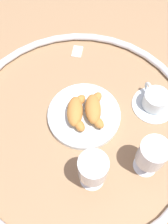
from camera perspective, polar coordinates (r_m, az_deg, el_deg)
The scene contains 9 objects.
ground_plane at distance 0.83m, azimuth -1.03°, elevation -2.66°, with size 2.20×2.20×0.00m, color #997551.
table_chrome_rim at distance 0.82m, azimuth -1.04°, elevation -2.30°, with size 0.73×0.73×0.02m, color silver.
pastry_plate at distance 0.84m, azimuth 0.00°, elevation -0.61°, with size 0.23×0.23×0.02m.
croissant_large at distance 0.81m, azimuth -1.70°, elevation 0.09°, with size 0.14×0.07×0.04m.
croissant_small at distance 0.81m, azimuth 2.14°, elevation 0.62°, with size 0.14×0.06×0.04m.
coffee_cup_near at distance 0.87m, azimuth 14.69°, elevation 2.28°, with size 0.14×0.14×0.06m.
juice_glass_left at distance 0.72m, azimuth 14.16°, elevation -8.67°, with size 0.08×0.08×0.14m.
juice_glass_right at distance 0.69m, azimuth 1.89°, elevation -11.96°, with size 0.08×0.08×0.14m.
sugar_packet at distance 0.99m, azimuth -1.42°, elevation 12.72°, with size 0.05×0.03×0.01m, color white.
Camera 1 is at (0.36, -0.01, 0.75)m, focal length 43.34 mm.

